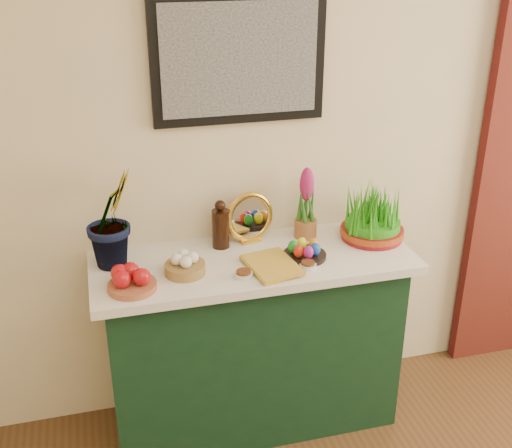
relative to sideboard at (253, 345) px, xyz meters
The scene contains 13 objects.
sideboard is the anchor object (origin of this frame).
tablecloth 0.45m from the sideboard, ahead, with size 1.40×0.55×0.04m, color white.
hyacinth_green 0.95m from the sideboard, behind, with size 0.28×0.23×0.55m, color #2B6A1F.
apple_bowl 0.75m from the sideboard, 164.76° to the right, with size 0.22×0.22×0.10m.
garlic_basket 0.60m from the sideboard, 167.21° to the right, with size 0.18×0.18×0.09m.
vinegar_cruet 0.59m from the sideboard, 130.38° to the left, with size 0.08×0.08×0.23m.
mirror 0.60m from the sideboard, 81.02° to the left, with size 0.24×0.10×0.24m.
book 0.50m from the sideboard, 107.75° to the right, with size 0.17×0.25×0.03m, color gold.
spice_dish_left 0.51m from the sideboard, 116.77° to the right, with size 0.08×0.08×0.03m.
spice_dish_right 0.54m from the sideboard, 37.84° to the right, with size 0.07×0.07×0.03m.
egg_plate 0.54m from the sideboard, 16.57° to the right, with size 0.21×0.21×0.08m.
hyacinth_pink 0.69m from the sideboard, 25.75° to the left, with size 0.10×0.10×0.34m.
wheatgrass_sabzeh 0.81m from the sideboard, ahead, with size 0.29×0.29×0.24m.
Camera 1 is at (-1.02, -0.39, 2.19)m, focal length 45.00 mm.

